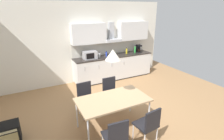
{
  "coord_description": "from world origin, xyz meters",
  "views": [
    {
      "loc": [
        -1.87,
        -3.54,
        2.68
      ],
      "look_at": [
        0.26,
        0.61,
        1.0
      ],
      "focal_mm": 28.0,
      "sensor_mm": 36.0,
      "label": 1
    }
  ],
  "objects_px": {
    "bottle_yellow": "(127,51)",
    "pendant_lamp": "(113,55)",
    "chair_near_left": "(116,135)",
    "guitar_amp": "(6,134)",
    "bottle_blue": "(106,54)",
    "chair_near_right": "(149,123)",
    "microwave": "(90,55)",
    "chair_far_left": "(86,96)",
    "dining_table": "(113,101)",
    "chair_far_right": "(110,90)",
    "bottle_green": "(135,49)",
    "bottle_white": "(99,55)",
    "coffee_maker": "(138,48)"
  },
  "relations": [
    {
      "from": "bottle_yellow",
      "to": "chair_far_left",
      "type": "height_order",
      "value": "bottle_yellow"
    },
    {
      "from": "bottle_yellow",
      "to": "guitar_amp",
      "type": "distance_m",
      "value": 4.82
    },
    {
      "from": "dining_table",
      "to": "guitar_amp",
      "type": "xyz_separation_m",
      "value": [
        -2.18,
        0.54,
        -0.49
      ]
    },
    {
      "from": "bottle_green",
      "to": "chair_far_right",
      "type": "xyz_separation_m",
      "value": [
        -2.07,
        -1.88,
        -0.54
      ]
    },
    {
      "from": "guitar_amp",
      "to": "microwave",
      "type": "bearing_deg",
      "value": 39.08
    },
    {
      "from": "bottle_white",
      "to": "bottle_yellow",
      "type": "xyz_separation_m",
      "value": [
        1.18,
        0.0,
        0.02
      ]
    },
    {
      "from": "coffee_maker",
      "to": "chair_far_left",
      "type": "distance_m",
      "value": 3.57
    },
    {
      "from": "bottle_green",
      "to": "chair_far_right",
      "type": "height_order",
      "value": "bottle_green"
    },
    {
      "from": "microwave",
      "to": "pendant_lamp",
      "type": "distance_m",
      "value": 2.83
    },
    {
      "from": "bottle_blue",
      "to": "chair_far_left",
      "type": "distance_m",
      "value": 2.46
    },
    {
      "from": "bottle_yellow",
      "to": "guitar_amp",
      "type": "height_order",
      "value": "bottle_yellow"
    },
    {
      "from": "bottle_white",
      "to": "bottle_blue",
      "type": "xyz_separation_m",
      "value": [
        0.28,
        -0.01,
        0.01
      ]
    },
    {
      "from": "chair_near_left",
      "to": "chair_far_left",
      "type": "distance_m",
      "value": 1.66
    },
    {
      "from": "chair_near_right",
      "to": "chair_far_right",
      "type": "height_order",
      "value": "same"
    },
    {
      "from": "bottle_green",
      "to": "dining_table",
      "type": "relative_size",
      "value": 0.2
    },
    {
      "from": "coffee_maker",
      "to": "bottle_blue",
      "type": "xyz_separation_m",
      "value": [
        -1.47,
        -0.01,
        -0.06
      ]
    },
    {
      "from": "chair_near_right",
      "to": "bottle_white",
      "type": "bearing_deg",
      "value": 82.15
    },
    {
      "from": "bottle_green",
      "to": "chair_far_right",
      "type": "relative_size",
      "value": 0.36
    },
    {
      "from": "bottle_white",
      "to": "chair_far_left",
      "type": "height_order",
      "value": "bottle_white"
    },
    {
      "from": "bottle_green",
      "to": "pendant_lamp",
      "type": "height_order",
      "value": "pendant_lamp"
    },
    {
      "from": "chair_near_left",
      "to": "dining_table",
      "type": "bearing_deg",
      "value": 66.25
    },
    {
      "from": "chair_near_left",
      "to": "microwave",
      "type": "bearing_deg",
      "value": 76.67
    },
    {
      "from": "bottle_white",
      "to": "chair_near_left",
      "type": "relative_size",
      "value": 0.22
    },
    {
      "from": "chair_far_left",
      "to": "chair_near_right",
      "type": "distance_m",
      "value": 1.81
    },
    {
      "from": "bottle_blue",
      "to": "chair_near_right",
      "type": "height_order",
      "value": "bottle_blue"
    },
    {
      "from": "coffee_maker",
      "to": "bottle_white",
      "type": "relative_size",
      "value": 1.55
    },
    {
      "from": "chair_near_left",
      "to": "bottle_green",
      "type": "bearing_deg",
      "value": 51.72
    },
    {
      "from": "pendant_lamp",
      "to": "bottle_yellow",
      "type": "bearing_deg",
      "value": 53.25
    },
    {
      "from": "microwave",
      "to": "pendant_lamp",
      "type": "height_order",
      "value": "pendant_lamp"
    },
    {
      "from": "chair_near_right",
      "to": "bottle_blue",
      "type": "bearing_deg",
      "value": 77.69
    },
    {
      "from": "coffee_maker",
      "to": "bottle_blue",
      "type": "distance_m",
      "value": 1.47
    },
    {
      "from": "bottle_yellow",
      "to": "chair_near_left",
      "type": "height_order",
      "value": "bottle_yellow"
    },
    {
      "from": "microwave",
      "to": "chair_near_right",
      "type": "height_order",
      "value": "microwave"
    },
    {
      "from": "microwave",
      "to": "bottle_white",
      "type": "relative_size",
      "value": 2.48
    },
    {
      "from": "bottle_blue",
      "to": "chair_far_right",
      "type": "relative_size",
      "value": 0.24
    },
    {
      "from": "bottle_blue",
      "to": "guitar_amp",
      "type": "height_order",
      "value": "bottle_blue"
    },
    {
      "from": "microwave",
      "to": "chair_far_right",
      "type": "height_order",
      "value": "microwave"
    },
    {
      "from": "dining_table",
      "to": "chair_near_left",
      "type": "bearing_deg",
      "value": -113.75
    },
    {
      "from": "bottle_blue",
      "to": "pendant_lamp",
      "type": "height_order",
      "value": "pendant_lamp"
    },
    {
      "from": "bottle_yellow",
      "to": "chair_near_left",
      "type": "xyz_separation_m",
      "value": [
        -2.4,
        -3.55,
        -0.51
      ]
    },
    {
      "from": "microwave",
      "to": "guitar_amp",
      "type": "distance_m",
      "value": 3.53
    },
    {
      "from": "bottle_white",
      "to": "chair_near_right",
      "type": "height_order",
      "value": "bottle_white"
    },
    {
      "from": "bottle_white",
      "to": "bottle_blue",
      "type": "bearing_deg",
      "value": -1.37
    },
    {
      "from": "bottle_yellow",
      "to": "guitar_amp",
      "type": "xyz_separation_m",
      "value": [
        -4.22,
        -2.18,
        -0.83
      ]
    },
    {
      "from": "bottle_yellow",
      "to": "pendant_lamp",
      "type": "bearing_deg",
      "value": -126.75
    },
    {
      "from": "bottle_blue",
      "to": "chair_near_right",
      "type": "bearing_deg",
      "value": -102.31
    },
    {
      "from": "chair_near_left",
      "to": "chair_far_right",
      "type": "relative_size",
      "value": 1.0
    },
    {
      "from": "chair_near_right",
      "to": "microwave",
      "type": "bearing_deg",
      "value": 88.28
    },
    {
      "from": "dining_table",
      "to": "bottle_yellow",
      "type": "bearing_deg",
      "value": 53.25
    },
    {
      "from": "chair_near_right",
      "to": "dining_table",
      "type": "bearing_deg",
      "value": 113.87
    }
  ]
}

